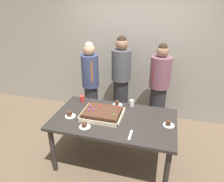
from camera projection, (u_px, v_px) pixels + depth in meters
ground_plane at (114, 160)px, 3.27m from camera, size 12.00×12.00×0.00m
interior_back_panel at (135, 43)px, 4.03m from camera, size 8.00×0.12×3.00m
party_table at (114, 123)px, 2.98m from camera, size 1.73×0.98×0.78m
sheet_cake at (102, 113)px, 2.97m from camera, size 0.58×0.46×0.12m
plated_slice_near_left at (70, 115)px, 2.97m from camera, size 0.15×0.15×0.08m
plated_slice_near_right at (117, 104)px, 3.27m from camera, size 0.15×0.15×0.08m
plated_slice_far_left at (169, 124)px, 2.76m from camera, size 0.15×0.15×0.08m
plated_slice_far_right at (85, 126)px, 2.74m from camera, size 0.15×0.15×0.06m
drink_cup_nearest at (132, 103)px, 3.24m from camera, size 0.07×0.07×0.10m
drink_cup_middle at (82, 99)px, 3.38m from camera, size 0.07×0.07×0.10m
cake_server_utensil at (130, 135)px, 2.58m from camera, size 0.03×0.20×0.01m
person_serving_front at (121, 80)px, 3.91m from camera, size 0.36×0.36×1.72m
person_green_shirt_behind at (159, 87)px, 3.75m from camera, size 0.37×0.37×1.64m
person_striped_tie_right at (91, 85)px, 3.79m from camera, size 0.30×0.30×1.65m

